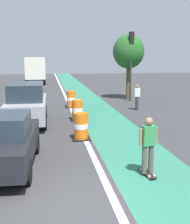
# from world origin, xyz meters

# --- Properties ---
(ground_plane) EXTENTS (100.00, 100.00, 0.00)m
(ground_plane) POSITION_xyz_m (0.00, 0.00, 0.00)
(ground_plane) COLOR #38383A
(bike_lane_strip) EXTENTS (2.50, 80.00, 0.01)m
(bike_lane_strip) POSITION_xyz_m (2.40, 12.00, 0.00)
(bike_lane_strip) COLOR #2D755B
(bike_lane_strip) RESTS_ON ground
(lane_divider_stripe) EXTENTS (0.20, 80.00, 0.01)m
(lane_divider_stripe) POSITION_xyz_m (0.90, 12.00, 0.01)
(lane_divider_stripe) COLOR silver
(lane_divider_stripe) RESTS_ON ground
(skateboarder_on_lane) EXTENTS (0.57, 0.82, 1.69)m
(skateboarder_on_lane) POSITION_xyz_m (2.18, 1.18, 0.91)
(skateboarder_on_lane) COLOR black
(skateboarder_on_lane) RESTS_ON ground
(parked_sedan_nearest) EXTENTS (2.09, 4.19, 1.70)m
(parked_sedan_nearest) POSITION_xyz_m (-1.95, 2.38, 0.83)
(parked_sedan_nearest) COLOR black
(parked_sedan_nearest) RESTS_ON ground
(parked_suv_second) EXTENTS (1.95, 4.62, 2.04)m
(parked_suv_second) POSITION_xyz_m (-1.60, 8.31, 1.04)
(parked_suv_second) COLOR #9EA0A5
(parked_suv_second) RESTS_ON ground
(traffic_barrel_front) EXTENTS (0.73, 0.73, 1.09)m
(traffic_barrel_front) POSITION_xyz_m (0.73, 5.09, 0.53)
(traffic_barrel_front) COLOR orange
(traffic_barrel_front) RESTS_ON ground
(traffic_barrel_mid) EXTENTS (0.73, 0.73, 1.09)m
(traffic_barrel_mid) POSITION_xyz_m (0.95, 8.69, 0.53)
(traffic_barrel_mid) COLOR orange
(traffic_barrel_mid) RESTS_ON ground
(traffic_barrel_back) EXTENTS (0.73, 0.73, 1.09)m
(traffic_barrel_back) POSITION_xyz_m (0.94, 12.63, 0.53)
(traffic_barrel_back) COLOR orange
(traffic_barrel_back) RESTS_ON ground
(delivery_truck_down_block) EXTENTS (2.71, 7.71, 3.23)m
(delivery_truck_down_block) POSITION_xyz_m (-2.10, 30.77, 1.85)
(delivery_truck_down_block) COLOR silver
(delivery_truck_down_block) RESTS_ON ground
(traffic_light_corner) EXTENTS (0.41, 0.32, 5.10)m
(traffic_light_corner) POSITION_xyz_m (5.61, 14.63, 3.50)
(traffic_light_corner) COLOR #2D2D2D
(traffic_light_corner) RESTS_ON ground
(pedestrian_crossing) EXTENTS (0.34, 0.20, 1.61)m
(pedestrian_crossing) POSITION_xyz_m (4.97, 10.96, 0.86)
(pedestrian_crossing) COLOR #33333D
(pedestrian_crossing) RESTS_ON ground
(street_tree_sidewalk) EXTENTS (2.40, 2.40, 5.00)m
(street_tree_sidewalk) POSITION_xyz_m (5.67, 15.58, 3.67)
(street_tree_sidewalk) COLOR brown
(street_tree_sidewalk) RESTS_ON ground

